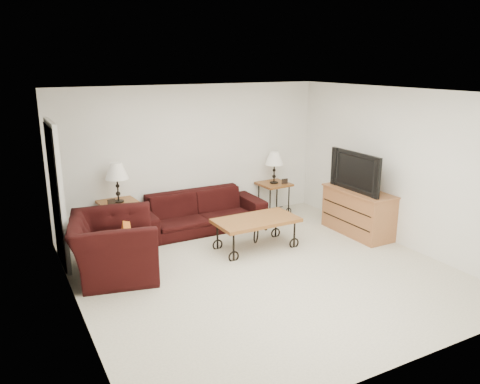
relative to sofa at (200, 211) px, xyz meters
name	(u,v)px	position (x,y,z in m)	size (l,w,h in m)	color
ground	(263,271)	(0.09, -2.02, -0.33)	(5.00, 5.00, 0.00)	silver
wall_back	(193,155)	(0.09, 0.48, 0.92)	(5.00, 0.02, 2.50)	white
wall_front	(406,249)	(0.09, -4.52, 0.92)	(5.00, 0.02, 2.50)	white
wall_left	(72,213)	(-2.41, -2.02, 0.92)	(0.02, 5.00, 2.50)	white
wall_right	(399,168)	(2.59, -2.02, 0.92)	(0.02, 5.00, 2.50)	white
ceiling	(266,92)	(0.09, -2.02, 2.17)	(5.00, 5.00, 0.00)	white
doorway	(56,197)	(-2.38, -0.37, 0.69)	(0.08, 0.94, 2.04)	black
sofa	(200,211)	(0.00, 0.00, 0.00)	(2.28, 0.89, 0.67)	black
side_table_left	(120,221)	(-1.37, 0.18, -0.01)	(0.60, 0.60, 0.65)	brown
side_table_right	(274,198)	(1.64, 0.18, -0.03)	(0.56, 0.56, 0.61)	brown
lamp_left	(117,183)	(-1.37, 0.18, 0.65)	(0.37, 0.37, 0.65)	black
lamp_right	(274,168)	(1.64, 0.18, 0.58)	(0.35, 0.35, 0.61)	black
photo_frame_left	(111,202)	(-1.52, 0.03, 0.38)	(0.13, 0.02, 0.11)	black
photo_frame_right	(285,181)	(1.79, 0.03, 0.33)	(0.12, 0.02, 0.10)	black
coffee_table	(256,233)	(0.44, -1.22, -0.09)	(1.31, 0.71, 0.49)	brown
armchair	(114,246)	(-1.78, -1.11, 0.09)	(1.29, 1.13, 0.84)	black
throw_pillow	(125,238)	(-1.63, -1.16, 0.19)	(0.38, 0.10, 0.38)	orange
tv_stand	(358,212)	(2.32, -1.46, 0.05)	(0.54, 1.29, 0.77)	#AA6B3F
television	(360,171)	(2.30, -1.46, 0.77)	(1.16, 0.15, 0.67)	black
backpack	(253,212)	(0.98, -0.17, -0.12)	(0.34, 0.26, 0.44)	black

